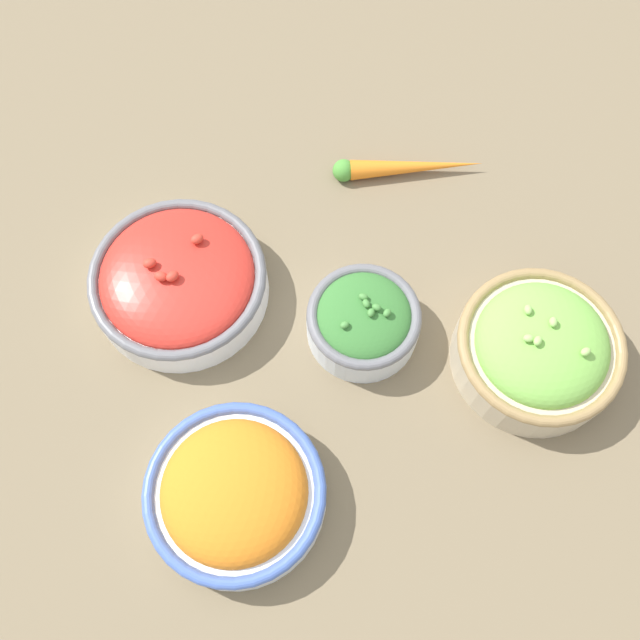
{
  "coord_description": "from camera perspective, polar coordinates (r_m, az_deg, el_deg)",
  "views": [
    {
      "loc": [
        -0.12,
        -0.26,
        0.72
      ],
      "look_at": [
        0.0,
        0.0,
        0.03
      ],
      "focal_mm": 40.0,
      "sensor_mm": 36.0,
      "label": 1
    }
  ],
  "objects": [
    {
      "name": "bowl_carrots",
      "position": [
        0.71,
        -6.8,
        -13.58
      ],
      "size": [
        0.18,
        0.18,
        0.07
      ],
      "color": "silver",
      "rests_on": "ground_plane"
    },
    {
      "name": "bowl_broccoli",
      "position": [
        0.75,
        3.5,
        -0.01
      ],
      "size": [
        0.12,
        0.12,
        0.07
      ],
      "color": "silver",
      "rests_on": "ground_plane"
    },
    {
      "name": "bowl_lettuce",
      "position": [
        0.77,
        17.1,
        -2.18
      ],
      "size": [
        0.17,
        0.17,
        0.08
      ],
      "color": "beige",
      "rests_on": "ground_plane"
    },
    {
      "name": "ground_plane",
      "position": [
        0.78,
        -0.0,
        -0.85
      ],
      "size": [
        3.0,
        3.0,
        0.0
      ],
      "primitive_type": "plane",
      "color": "#75664C"
    },
    {
      "name": "loose_carrot",
      "position": [
        0.87,
        6.76,
        12.03
      ],
      "size": [
        0.17,
        0.09,
        0.03
      ],
      "rotation": [
        0.0,
        0.0,
        5.89
      ],
      "color": "orange",
      "rests_on": "ground_plane"
    },
    {
      "name": "bowl_cherry_tomatoes",
      "position": [
        0.78,
        -11.24,
        3.12
      ],
      "size": [
        0.19,
        0.19,
        0.07
      ],
      "color": "white",
      "rests_on": "ground_plane"
    }
  ]
}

